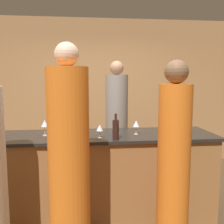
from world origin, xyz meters
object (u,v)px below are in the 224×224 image
guest_1 (174,165)px  bartender (117,129)px  guest_0 (69,167)px  wine_bottle_0 (116,129)px

guest_1 → bartender: bearing=102.4°
bartender → guest_1: size_ratio=1.06×
guest_0 → wine_bottle_0: (0.46, 0.53, 0.21)m
wine_bottle_0 → bartender: bearing=82.3°
bartender → guest_1: bearing=102.4°
guest_0 → guest_1: 0.96m
bartender → guest_1: (0.34, -1.54, -0.04)m
bartender → guest_0: size_ratio=0.99×
guest_1 → wine_bottle_0: guest_1 is taller
bartender → guest_1: bartender is taller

